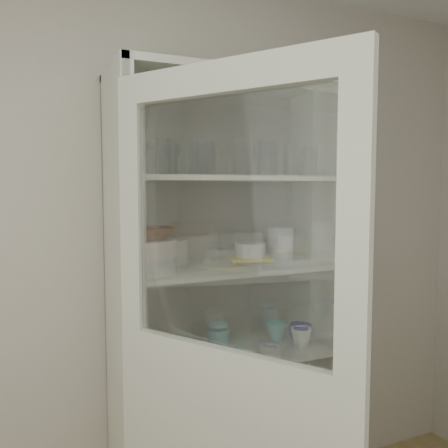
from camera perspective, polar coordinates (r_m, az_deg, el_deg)
name	(u,v)px	position (r m, az deg, el deg)	size (l,w,h in m)	color
wall_back	(167,252)	(2.29, -6.89, -3.36)	(3.60, 0.02, 2.60)	beige
pantry_cabinet	(219,329)	(2.29, -0.65, -12.57)	(1.00, 0.45, 2.10)	beige
cupboard_door	(227,418)	(1.65, 0.34, -22.27)	(0.51, 0.79, 2.00)	beige
tumbler_0	(169,157)	(1.90, -6.62, 7.95)	(0.07, 0.07, 0.14)	silver
tumbler_1	(161,157)	(1.88, -7.54, 8.05)	(0.07, 0.07, 0.14)	silver
tumbler_2	(200,157)	(1.97, -2.88, 8.08)	(0.08, 0.08, 0.15)	silver
tumbler_3	(205,158)	(1.92, -2.33, 8.00)	(0.07, 0.07, 0.14)	silver
tumbler_4	(270,160)	(2.08, 5.57, 7.72)	(0.07, 0.07, 0.14)	silver
tumbler_5	(294,159)	(2.17, 8.43, 7.73)	(0.08, 0.08, 0.15)	silver
tumbler_6	(310,161)	(2.23, 10.27, 7.42)	(0.07, 0.07, 0.14)	silver
tumbler_7	(135,160)	(1.97, -10.66, 7.63)	(0.06, 0.06, 0.13)	silver
tumbler_8	(135,157)	(1.99, -10.69, 7.91)	(0.07, 0.07, 0.15)	silver
tumbler_9	(197,159)	(2.06, -3.32, 7.76)	(0.07, 0.07, 0.14)	silver
tumbler_10	(207,159)	(2.12, -2.00, 7.76)	(0.07, 0.07, 0.14)	silver
goblet_0	(140,154)	(2.09, -10.04, 8.26)	(0.08, 0.08, 0.18)	silver
goblet_1	(173,157)	(2.14, -6.13, 7.98)	(0.07, 0.07, 0.17)	silver
goblet_2	(268,158)	(2.34, 5.35, 7.86)	(0.08, 0.08, 0.18)	silver
goblet_3	(262,158)	(2.35, 4.56, 7.88)	(0.08, 0.08, 0.18)	silver
plate_stack_front	(150,265)	(1.95, -8.90, -4.90)	(0.22, 0.22, 0.07)	silver
plate_stack_back	(165,252)	(2.18, -7.11, -3.33)	(0.21, 0.21, 0.11)	silver
cream_bowl	(150,248)	(1.94, -8.93, -2.88)	(0.22, 0.22, 0.07)	silver
terracotta_bowl	(150,233)	(1.94, -8.95, -1.13)	(0.20, 0.20, 0.05)	brown
glass_platter	(249,261)	(2.18, 3.08, -4.51)	(0.36, 0.36, 0.02)	silver
yellow_trivet	(249,258)	(2.18, 3.09, -4.08)	(0.19, 0.19, 0.01)	gold
white_ramekin	(250,250)	(2.17, 3.09, -3.09)	(0.15, 0.15, 0.06)	silver
grey_bowl_stack	(280,244)	(2.28, 6.76, -2.36)	(0.13, 0.13, 0.16)	silver
mug_blue	(301,333)	(2.38, 9.20, -12.82)	(0.11, 0.11, 0.09)	#060888
mug_teal	(276,331)	(2.40, 6.33, -12.65)	(0.10, 0.10, 0.09)	teal
mug_white	(301,337)	(2.32, 9.26, -13.31)	(0.10, 0.10, 0.09)	silver
teal_jar	(218,337)	(2.24, -0.68, -13.45)	(0.10, 0.10, 0.12)	teal
measuring_cups	(166,363)	(2.07, -7.01, -16.28)	(0.10, 0.10, 0.04)	silver
white_canister	(157,346)	(2.16, -8.09, -14.29)	(0.10, 0.10, 0.12)	silver
cream_dish	(192,435)	(2.33, -3.87, -24.04)	(0.25, 0.25, 0.08)	silver
tin_box	(266,419)	(2.49, 5.10, -22.34)	(0.18, 0.13, 0.05)	#9C9CA5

